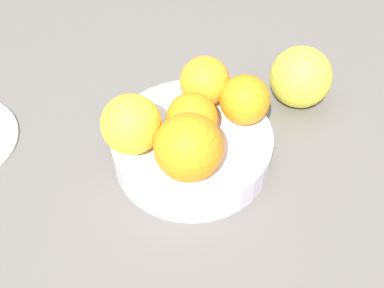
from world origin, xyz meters
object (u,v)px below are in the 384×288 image
Objects in this scene: orange_in_bowl_0 at (245,100)px; orange_loose_0 at (301,77)px; orange_in_bowl_3 at (189,147)px; fruit_bowl at (192,147)px; orange_in_bowl_2 at (205,81)px; orange_in_bowl_1 at (131,124)px; orange_in_bowl_4 at (192,114)px.

orange_in_bowl_0 is 0.73× the size of orange_loose_0.
orange_in_bowl_0 is 0.80× the size of orange_in_bowl_3.
orange_in_bowl_0 is 10.60cm from orange_in_bowl_3.
fruit_bowl is 8.00cm from orange_in_bowl_3.
orange_in_bowl_0 is 5.71cm from orange_in_bowl_2.
orange_loose_0 is (11.09, -0.87, -3.10)cm from orange_in_bowl_0.
orange_in_bowl_2 is 11.49cm from orange_in_bowl_3.
orange_in_bowl_3 is at bearing -140.60° from fruit_bowl.
orange_in_bowl_3 reaches higher than orange_in_bowl_1.
orange_in_bowl_3 reaches higher than fruit_bowl.
orange_in_bowl_2 is (-1.00, 5.62, 0.08)cm from orange_in_bowl_0.
orange_in_bowl_3 is 0.92× the size of orange_loose_0.
fruit_bowl is 2.79× the size of orange_in_bowl_1.
orange_in_bowl_2 is 0.82× the size of orange_in_bowl_3.
orange_in_bowl_3 is 5.81cm from orange_in_bowl_4.
orange_loose_0 is at bearing -28.23° from orange_in_bowl_2.
orange_in_bowl_3 is at bearing -139.98° from orange_in_bowl_4.
orange_in_bowl_1 is (-12.37, 6.56, 0.47)cm from orange_in_bowl_0.
orange_in_bowl_3 is at bearing -75.92° from orange_in_bowl_1.
fruit_bowl is at bearing -134.09° from orange_in_bowl_4.
orange_loose_0 is at bearing -11.01° from fruit_bowl.
orange_in_bowl_3 is (1.83, -7.31, 0.31)cm from orange_in_bowl_1.
orange_in_bowl_3 is (-4.02, -3.30, 6.07)cm from fruit_bowl.
orange_in_bowl_4 is at bearing 167.50° from orange_loose_0.
orange_in_bowl_2 reaches higher than orange_loose_0.
orange_loose_0 is (17.61, -3.43, 2.19)cm from fruit_bowl.
orange_in_bowl_3 reaches higher than orange_loose_0.
orange_in_bowl_2 is 5.79cm from orange_in_bowl_4.
orange_in_bowl_4 is (4.40, 3.70, -0.82)cm from orange_in_bowl_3.
orange_in_bowl_2 is at bearing 100.10° from orange_in_bowl_0.
orange_in_bowl_1 reaches higher than orange_loose_0.
orange_in_bowl_3 reaches higher than orange_in_bowl_0.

